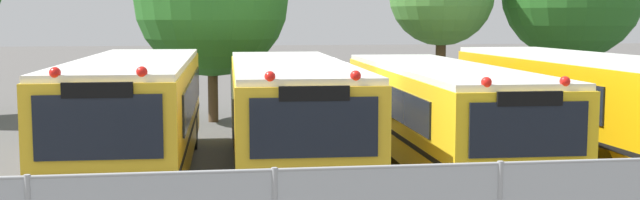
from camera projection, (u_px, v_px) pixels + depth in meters
ground_plane at (364, 167)px, 17.84m from camera, size 160.00×160.00×0.00m
school_bus_0 at (136, 111)px, 16.80m from camera, size 2.67×10.33×2.72m
school_bus_1 at (289, 111)px, 17.24m from camera, size 2.85×10.39×2.63m
school_bus_2 at (439, 110)px, 17.83m from camera, size 2.76×10.90×2.51m
school_bus_3 at (575, 103)px, 18.40m from camera, size 2.67×9.80×2.73m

